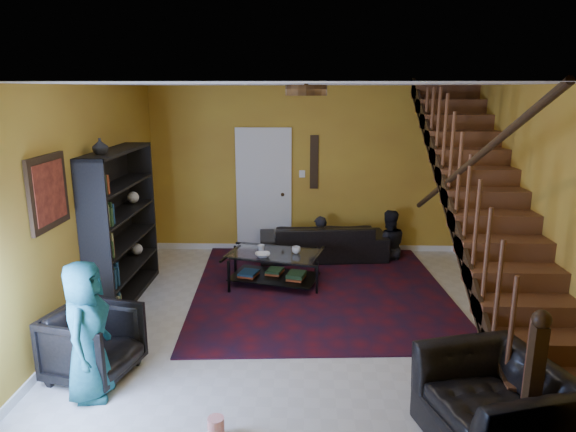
% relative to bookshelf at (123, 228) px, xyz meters
% --- Properties ---
extents(floor, '(5.50, 5.50, 0.00)m').
position_rel_bookshelf_xyz_m(floor, '(2.40, -0.60, -0.96)').
color(floor, beige).
rests_on(floor, ground).
extents(room, '(5.50, 5.50, 5.50)m').
position_rel_bookshelf_xyz_m(room, '(1.07, 0.73, -0.91)').
color(room, gold).
rests_on(room, ground).
extents(staircase, '(0.95, 5.02, 3.18)m').
position_rel_bookshelf_xyz_m(staircase, '(4.53, -0.60, 0.43)').
color(staircase, brown).
rests_on(staircase, floor).
extents(bookshelf, '(0.35, 1.80, 2.00)m').
position_rel_bookshelf_xyz_m(bookshelf, '(0.00, 0.00, 0.00)').
color(bookshelf, black).
rests_on(bookshelf, floor).
extents(door, '(0.82, 0.05, 2.05)m').
position_rel_bookshelf_xyz_m(door, '(1.70, 2.12, 0.06)').
color(door, silver).
rests_on(door, floor).
extents(framed_picture, '(0.04, 0.74, 0.74)m').
position_rel_bookshelf_xyz_m(framed_picture, '(-0.17, -1.50, 0.79)').
color(framed_picture, '#99351B').
rests_on(framed_picture, room).
extents(wall_hanging, '(0.14, 0.03, 0.90)m').
position_rel_bookshelf_xyz_m(wall_hanging, '(2.55, 2.13, 0.59)').
color(wall_hanging, black).
rests_on(wall_hanging, room).
extents(ceiling_fixture, '(0.40, 0.40, 0.10)m').
position_rel_bookshelf_xyz_m(ceiling_fixture, '(2.40, -1.40, 1.78)').
color(ceiling_fixture, '#3F2814').
rests_on(ceiling_fixture, room).
extents(rug, '(3.69, 4.16, 0.02)m').
position_rel_bookshelf_xyz_m(rug, '(2.62, 0.42, -0.95)').
color(rug, '#3F0B12').
rests_on(rug, floor).
extents(sofa, '(2.13, 1.00, 0.60)m').
position_rel_bookshelf_xyz_m(sofa, '(2.71, 1.70, -0.66)').
color(sofa, black).
rests_on(sofa, floor).
extents(armchair_left, '(0.92, 0.91, 0.70)m').
position_rel_bookshelf_xyz_m(armchair_left, '(0.35, -1.97, -0.62)').
color(armchair_left, black).
rests_on(armchair_left, floor).
extents(armchair_right, '(1.19, 1.28, 0.69)m').
position_rel_bookshelf_xyz_m(armchair_right, '(3.90, -2.85, -0.62)').
color(armchair_right, black).
rests_on(armchair_right, floor).
extents(person_adult_a, '(0.43, 0.28, 1.16)m').
position_rel_bookshelf_xyz_m(person_adult_a, '(2.66, 1.75, -0.83)').
color(person_adult_a, black).
rests_on(person_adult_a, sofa).
extents(person_adult_b, '(0.64, 0.51, 1.27)m').
position_rel_bookshelf_xyz_m(person_adult_b, '(3.79, 1.75, -0.78)').
color(person_adult_b, black).
rests_on(person_adult_b, sofa).
extents(person_child, '(0.46, 0.67, 1.31)m').
position_rel_bookshelf_xyz_m(person_child, '(0.45, -2.30, -0.31)').
color(person_child, '#1C636B').
rests_on(person_child, armchair_left).
extents(coffee_table, '(1.42, 1.04, 0.48)m').
position_rel_bookshelf_xyz_m(coffee_table, '(1.97, 0.49, -0.68)').
color(coffee_table, black).
rests_on(coffee_table, floor).
extents(cup_a, '(0.13, 0.13, 0.10)m').
position_rel_bookshelf_xyz_m(cup_a, '(2.29, 0.48, -0.43)').
color(cup_a, '#999999').
rests_on(cup_a, coffee_table).
extents(cup_b, '(0.13, 0.13, 0.09)m').
position_rel_bookshelf_xyz_m(cup_b, '(1.78, 0.55, -0.43)').
color(cup_b, '#999999').
rests_on(cup_b, coffee_table).
extents(bowl, '(0.25, 0.25, 0.05)m').
position_rel_bookshelf_xyz_m(bowl, '(1.82, 0.31, -0.45)').
color(bowl, '#999999').
rests_on(bowl, coffee_table).
extents(vase, '(0.18, 0.18, 0.19)m').
position_rel_bookshelf_xyz_m(vase, '(-0.00, -0.50, 1.13)').
color(vase, '#999999').
rests_on(vase, bookshelf).
extents(popcorn_bucket, '(0.16, 0.16, 0.16)m').
position_rel_bookshelf_xyz_m(popcorn_bucket, '(1.69, -2.85, -0.87)').
color(popcorn_bucket, red).
rests_on(popcorn_bucket, rug).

